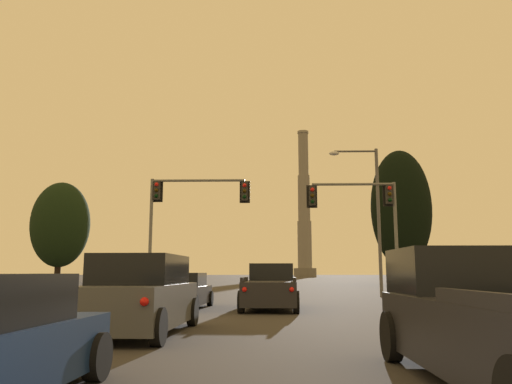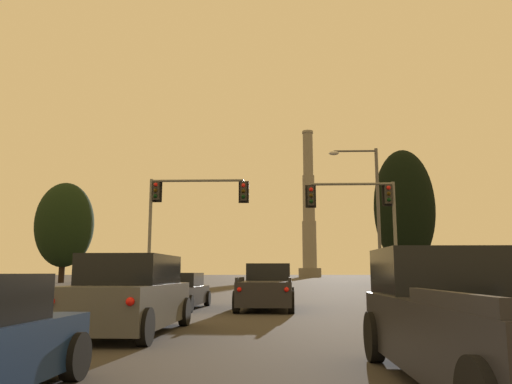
% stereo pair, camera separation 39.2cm
% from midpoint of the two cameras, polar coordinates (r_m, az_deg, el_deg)
% --- Properties ---
extents(pickup_truck_right_lane_third, '(2.18, 5.51, 1.82)m').
position_cam_midpoint_polar(pickup_truck_right_lane_third, '(7.24, 25.60, -13.34)').
color(pickup_truck_right_lane_third, '#232328').
rests_on(pickup_truck_right_lane_third, ground_plane).
extents(suv_left_lane_second, '(2.21, 4.95, 1.86)m').
position_cam_midpoint_polar(suv_left_lane_second, '(12.49, -13.31, -11.43)').
color(suv_left_lane_second, '#4C4F54').
rests_on(suv_left_lane_second, ground_plane).
extents(pickup_truck_center_lane_front, '(2.36, 5.56, 1.82)m').
position_cam_midpoint_polar(pickup_truck_center_lane_front, '(20.64, 1.85, -10.94)').
color(pickup_truck_center_lane_front, '#232328').
rests_on(pickup_truck_center_lane_front, ground_plane).
extents(sedan_left_lane_front, '(2.13, 4.76, 1.43)m').
position_cam_midpoint_polar(sedan_left_lane_front, '(20.72, -8.34, -11.22)').
color(sedan_left_lane_front, '#232328').
rests_on(sedan_left_lane_front, ground_plane).
extents(traffic_light_overhead_left, '(5.70, 0.50, 6.65)m').
position_cam_midpoint_polar(traffic_light_overhead_left, '(28.12, -8.04, -1.65)').
color(traffic_light_overhead_left, slate).
rests_on(traffic_light_overhead_left, ground_plane).
extents(traffic_light_overhead_right, '(4.91, 0.50, 6.27)m').
position_cam_midpoint_polar(traffic_light_overhead_right, '(27.39, 12.78, -1.98)').
color(traffic_light_overhead_right, slate).
rests_on(traffic_light_overhead_right, ground_plane).
extents(street_lamp, '(3.03, 0.36, 9.04)m').
position_cam_midpoint_polar(street_lamp, '(31.24, 13.34, -1.48)').
color(street_lamp, '#56565B').
rests_on(street_lamp, ground_plane).
extents(smokestack, '(6.78, 6.78, 45.02)m').
position_cam_midpoint_polar(smokestack, '(152.33, 6.15, -3.00)').
color(smokestack, slate).
rests_on(smokestack, ground_plane).
extents(treeline_center_left, '(7.16, 6.44, 16.16)m').
position_cam_midpoint_polar(treeline_center_left, '(62.36, 16.76, -1.79)').
color(treeline_center_left, black).
rests_on(treeline_center_left, ground_plane).
extents(treeline_far_left, '(8.14, 7.33, 14.13)m').
position_cam_midpoint_polar(treeline_far_left, '(75.73, -20.90, -3.52)').
color(treeline_far_left, black).
rests_on(treeline_far_left, ground_plane).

